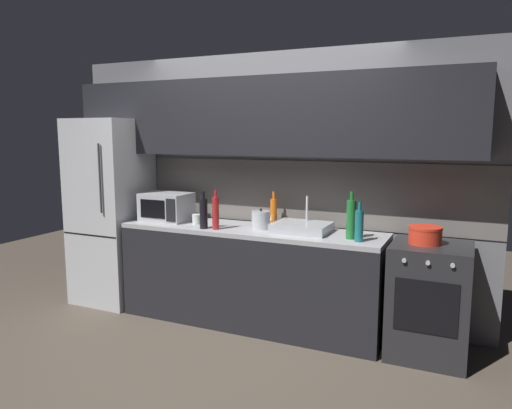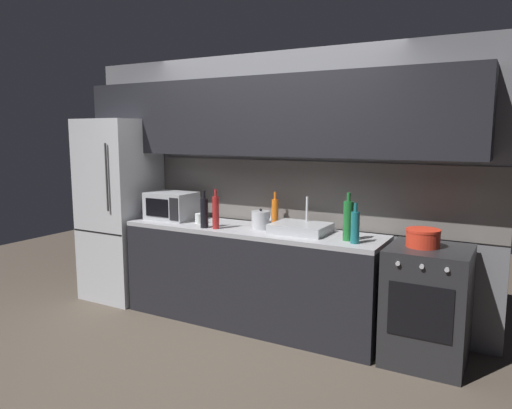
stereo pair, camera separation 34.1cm
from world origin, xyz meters
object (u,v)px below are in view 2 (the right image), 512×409
at_px(wine_bottle_teal, 355,227).
at_px(wine_bottle_orange, 275,212).
at_px(microwave, 172,206).
at_px(wine_bottle_red, 216,212).
at_px(oven_range, 427,305).
at_px(mug_clear, 199,218).
at_px(kettle, 261,220).
at_px(cooking_pot, 423,238).
at_px(wine_bottle_green, 348,220).
at_px(wine_bottle_dark, 204,212).
at_px(refrigerator, 120,209).

height_order(wine_bottle_teal, wine_bottle_orange, wine_bottle_teal).
relative_size(microwave, wine_bottle_teal, 1.44).
distance_m(wine_bottle_teal, wine_bottle_red, 1.27).
bearing_deg(oven_range, mug_clear, -179.33).
bearing_deg(wine_bottle_red, mug_clear, 152.34).
xyz_separation_m(kettle, wine_bottle_teal, (0.92, -0.15, 0.05)).
relative_size(wine_bottle_teal, mug_clear, 3.47).
relative_size(wine_bottle_teal, cooking_pot, 1.25).
bearing_deg(wine_bottle_orange, oven_range, -8.72).
relative_size(wine_bottle_green, wine_bottle_dark, 1.14).
relative_size(wine_bottle_green, cooking_pot, 1.52).
bearing_deg(wine_bottle_red, refrigerator, 172.39).
xyz_separation_m(refrigerator, microwave, (0.68, 0.02, 0.09)).
height_order(wine_bottle_orange, mug_clear, wine_bottle_orange).
distance_m(refrigerator, wine_bottle_teal, 2.62).
distance_m(wine_bottle_orange, wine_bottle_dark, 0.65).
relative_size(oven_range, wine_bottle_orange, 2.85).
relative_size(oven_range, wine_bottle_teal, 2.82).
bearing_deg(wine_bottle_green, microwave, 177.43).
xyz_separation_m(refrigerator, wine_bottle_orange, (1.74, 0.22, 0.08)).
distance_m(wine_bottle_dark, mug_clear, 0.26).
relative_size(refrigerator, microwave, 4.12).
bearing_deg(wine_bottle_teal, oven_range, 14.26).
xyz_separation_m(refrigerator, wine_bottle_green, (2.54, -0.06, 0.12)).
bearing_deg(microwave, wine_bottle_orange, 10.59).
bearing_deg(mug_clear, cooking_pot, 0.72).
distance_m(kettle, wine_bottle_red, 0.41).
distance_m(wine_bottle_teal, wine_bottle_orange, 0.95).
height_order(microwave, cooking_pot, microwave).
height_order(kettle, wine_bottle_red, wine_bottle_red).
bearing_deg(wine_bottle_dark, kettle, 23.03).
height_order(oven_range, wine_bottle_dark, wine_bottle_dark).
height_order(oven_range, wine_bottle_red, wine_bottle_red).
bearing_deg(microwave, kettle, -0.47).
bearing_deg(wine_bottle_green, wine_bottle_teal, -41.90).
relative_size(oven_range, mug_clear, 9.79).
bearing_deg(mug_clear, wine_bottle_teal, -4.12).
height_order(wine_bottle_red, mug_clear, wine_bottle_red).
bearing_deg(refrigerator, wine_bottle_green, -1.46).
bearing_deg(mug_clear, wine_bottle_red, -27.66).
bearing_deg(wine_bottle_dark, wine_bottle_orange, 38.55).
height_order(wine_bottle_orange, wine_bottle_dark, wine_bottle_dark).
height_order(wine_bottle_dark, cooking_pot, wine_bottle_dark).
bearing_deg(mug_clear, oven_range, 0.67).
bearing_deg(wine_bottle_orange, cooking_pot, -9.01).
height_order(refrigerator, mug_clear, refrigerator).
xyz_separation_m(mug_clear, cooking_pot, (2.05, 0.03, 0.02)).
bearing_deg(wine_bottle_green, oven_range, 5.81).
xyz_separation_m(refrigerator, mug_clear, (1.05, -0.03, -0.00)).
bearing_deg(mug_clear, kettle, 3.16).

